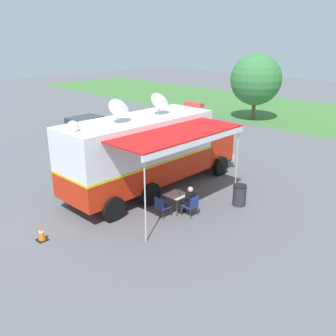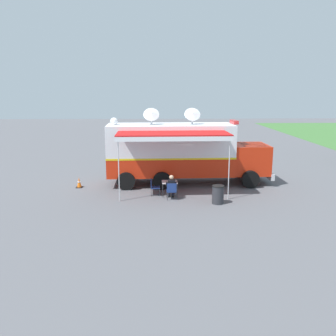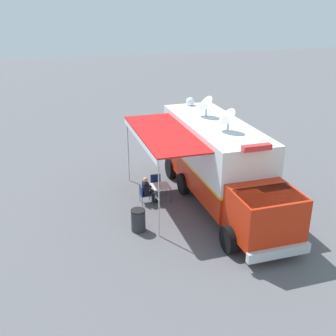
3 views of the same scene
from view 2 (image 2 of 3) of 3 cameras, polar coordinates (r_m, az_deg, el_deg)
ground_plane at (r=21.50m, az=0.35°, el=-2.44°), size 100.00×100.00×0.00m
lot_stripe at (r=24.19m, az=0.92°, el=-0.79°), size 0.24×4.80×0.01m
command_truck at (r=21.12m, az=2.39°, el=2.69°), size 5.05×9.55×4.53m
folding_table at (r=18.95m, az=0.26°, el=-2.34°), size 0.82×0.82×0.73m
water_bottle at (r=18.83m, az=0.58°, el=-1.93°), size 0.07×0.07×0.22m
folding_chair_at_table at (r=18.22m, az=0.56°, el=-3.45°), size 0.49×0.49×0.87m
folding_chair_beside_table at (r=18.99m, az=-2.31°, el=-2.81°), size 0.49×0.49×0.87m
seated_responder at (r=18.37m, az=0.52°, el=-2.88°), size 0.67×0.56×1.25m
trash_bin at (r=17.79m, az=7.85°, el=-4.15°), size 0.57×0.57×0.91m
traffic_cone at (r=21.16m, az=-13.80°, el=-2.26°), size 0.36×0.36×0.58m
car_behind_truck at (r=30.37m, az=5.53°, el=3.49°), size 2.38×4.38×1.76m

